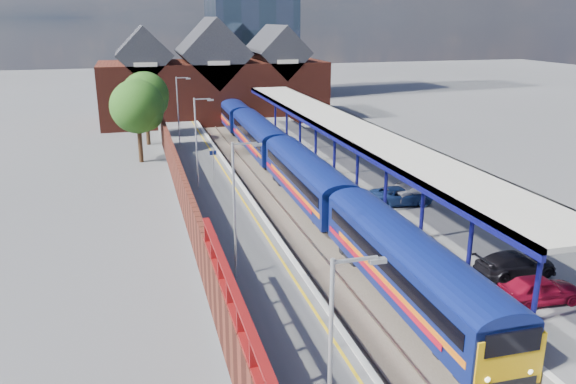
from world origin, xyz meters
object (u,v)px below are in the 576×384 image
(parked_car_dark, at_px, (516,264))
(relay_cabinet, at_px, (508,382))
(lamp_post_a, at_px, (335,364))
(parked_car_blue, at_px, (401,196))
(lamp_post_b, at_px, (237,202))
(lamp_post_c, at_px, (198,138))
(parked_car_silver, at_px, (420,191))
(parked_car_red, at_px, (540,289))
(train, at_px, (280,152))
(platform_sign, at_px, (213,160))
(lamp_post_d, at_px, (179,107))

(parked_car_dark, xyz_separation_m, relay_cabinet, (-5.35, -6.95, -1.13))
(lamp_post_a, xyz_separation_m, parked_car_blue, (13.26, 22.37, -3.36))
(relay_cabinet, bearing_deg, parked_car_dark, 44.68)
(lamp_post_b, relative_size, lamp_post_c, 1.00)
(lamp_post_a, xyz_separation_m, parked_car_dark, (13.65, 10.28, -3.37))
(parked_car_silver, bearing_deg, relay_cabinet, 149.39)
(lamp_post_a, height_order, parked_car_red, lamp_post_a)
(train, bearing_deg, parked_car_blue, -67.87)
(parked_car_blue, height_order, relay_cabinet, parked_car_blue)
(parked_car_silver, distance_m, parked_car_dark, 12.47)
(parked_car_red, height_order, parked_car_silver, parked_car_silver)
(platform_sign, distance_m, parked_car_silver, 16.42)
(train, relative_size, parked_car_red, 17.07)
(platform_sign, distance_m, parked_car_blue, 15.34)
(relay_cabinet, bearing_deg, parked_car_silver, 63.53)
(train, distance_m, platform_sign, 7.48)
(lamp_post_a, relative_size, relay_cabinet, 7.00)
(lamp_post_c, height_order, parked_car_silver, lamp_post_c)
(lamp_post_a, bearing_deg, parked_car_blue, 59.35)
(lamp_post_b, xyz_separation_m, lamp_post_d, (0.00, 32.00, 0.00))
(train, height_order, lamp_post_d, lamp_post_d)
(parked_car_blue, bearing_deg, platform_sign, 58.92)
(train, xyz_separation_m, platform_sign, (-6.49, -3.66, 0.57))
(platform_sign, bearing_deg, parked_car_red, -64.71)
(parked_car_blue, bearing_deg, lamp_post_d, 37.20)
(parked_car_silver, relative_size, relay_cabinet, 4.60)
(parked_car_blue, bearing_deg, lamp_post_a, 157.25)
(lamp_post_d, bearing_deg, parked_car_blue, -60.70)
(train, height_order, lamp_post_a, lamp_post_a)
(lamp_post_d, xyz_separation_m, parked_car_silver, (14.86, -23.31, -3.23))
(lamp_post_c, relative_size, parked_car_red, 1.81)
(lamp_post_d, relative_size, relay_cabinet, 7.00)
(lamp_post_b, xyz_separation_m, platform_sign, (1.36, 18.00, -2.30))
(lamp_post_c, relative_size, lamp_post_d, 1.00)
(parked_car_red, distance_m, parked_car_blue, 14.82)
(lamp_post_d, bearing_deg, platform_sign, -84.44)
(train, height_order, lamp_post_c, lamp_post_c)
(lamp_post_b, relative_size, parked_car_red, 1.81)
(lamp_post_d, bearing_deg, lamp_post_b, -90.00)
(lamp_post_a, relative_size, parked_car_red, 1.81)
(platform_sign, bearing_deg, relay_cabinet, -76.39)
(lamp_post_a, height_order, platform_sign, lamp_post_a)
(lamp_post_c, bearing_deg, lamp_post_a, -90.00)
(lamp_post_b, height_order, lamp_post_c, same)
(parked_car_red, bearing_deg, lamp_post_b, 67.13)
(train, xyz_separation_m, lamp_post_b, (-7.86, -21.66, 2.87))
(parked_car_red, xyz_separation_m, parked_car_blue, (0.35, 14.82, -0.03))
(parked_car_dark, bearing_deg, parked_car_silver, -6.84)
(platform_sign, relative_size, parked_car_silver, 0.54)
(lamp_post_d, bearing_deg, parked_car_dark, -69.08)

